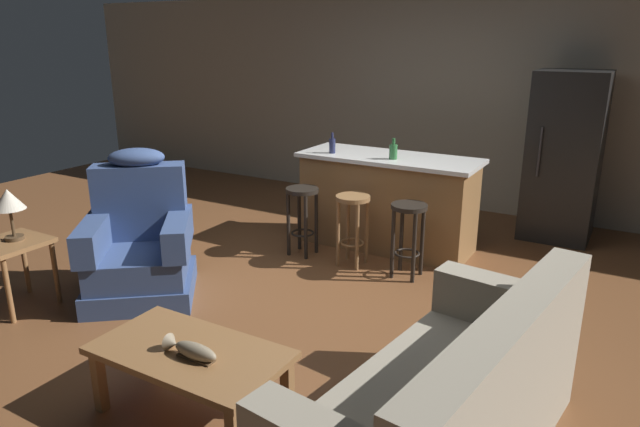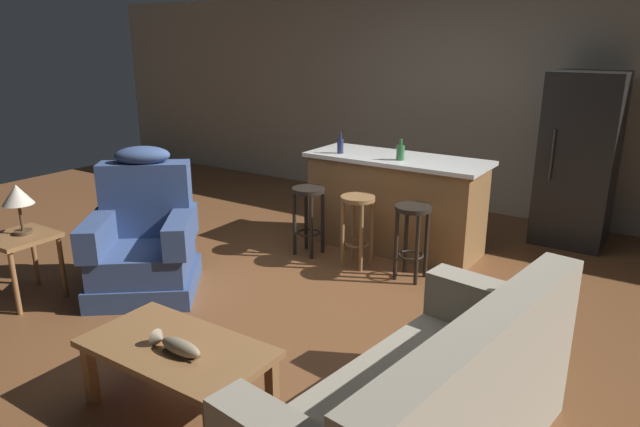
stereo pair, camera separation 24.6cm
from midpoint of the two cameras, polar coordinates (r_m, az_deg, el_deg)
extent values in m
plane|color=brown|center=(4.87, -1.38, -8.07)|extent=(12.00, 12.00, 0.00)
cube|color=#A89E89|center=(7.28, 11.76, 10.78)|extent=(12.00, 0.05, 2.60)
cube|color=olive|center=(3.38, -15.00, -13.31)|extent=(1.10, 0.60, 0.04)
cube|color=olive|center=(3.69, -23.07, -15.19)|extent=(0.06, 0.06, 0.38)
cube|color=olive|center=(3.94, -17.44, -12.35)|extent=(0.06, 0.06, 0.38)
cube|color=olive|center=(3.36, -5.47, -17.11)|extent=(0.06, 0.06, 0.38)
cube|color=#4C3823|center=(3.27, -14.47, -13.82)|extent=(0.22, 0.07, 0.01)
ellipsoid|color=gray|center=(3.25, -14.52, -13.23)|extent=(0.28, 0.09, 0.09)
cone|color=gray|center=(3.36, -16.64, -12.34)|extent=(0.06, 0.10, 0.10)
cube|color=#9E937F|center=(3.04, 9.15, -18.77)|extent=(1.08, 1.99, 0.22)
cube|color=#9E937F|center=(2.72, 15.61, -14.51)|extent=(0.45, 1.91, 0.52)
cube|color=#9E937F|center=(3.58, 16.04, -8.64)|extent=(0.86, 0.31, 0.28)
cube|color=#384C7A|center=(5.06, -18.70, -6.89)|extent=(1.18, 1.18, 0.18)
cube|color=#384C7A|center=(4.98, -18.93, -4.69)|extent=(1.09, 1.09, 0.24)
cube|color=#384C7A|center=(5.12, -18.83, 1.14)|extent=(0.74, 0.66, 0.64)
ellipsoid|color=#384C7A|center=(5.04, -19.25, 5.29)|extent=(0.53, 0.49, 0.16)
cube|color=#384C7A|center=(4.82, -15.42, -1.90)|extent=(0.64, 0.74, 0.26)
cube|color=#384C7A|center=(4.96, -23.00, -2.18)|extent=(0.64, 0.74, 0.26)
cube|color=olive|center=(5.12, -29.69, -2.61)|extent=(0.48, 0.48, 0.04)
cylinder|color=olive|center=(4.96, -29.99, -6.74)|extent=(0.04, 0.04, 0.52)
cylinder|color=olive|center=(5.46, -28.56, -4.40)|extent=(0.04, 0.04, 0.52)
cylinder|color=olive|center=(5.14, -26.19, -5.35)|extent=(0.04, 0.04, 0.52)
cylinder|color=#4C3823|center=(5.13, -29.45, -2.15)|extent=(0.14, 0.14, 0.03)
cylinder|color=#4C3823|center=(5.09, -29.66, -0.82)|extent=(0.02, 0.02, 0.22)
cone|color=beige|center=(5.04, -29.98, 1.23)|extent=(0.24, 0.24, 0.16)
cube|color=olive|center=(5.82, 5.56, 0.97)|extent=(1.71, 0.63, 0.91)
cube|color=silver|center=(5.71, 5.70, 5.55)|extent=(1.80, 0.70, 0.04)
cylinder|color=black|center=(5.53, -3.08, 2.35)|extent=(0.32, 0.32, 0.04)
torus|color=black|center=(5.66, -3.01, -1.96)|extent=(0.23, 0.23, 0.02)
cylinder|color=black|center=(5.60, -4.44, -1.11)|extent=(0.04, 0.04, 0.64)
cylinder|color=black|center=(5.49, -2.72, -1.45)|extent=(0.04, 0.04, 0.64)
cylinder|color=black|center=(5.76, -3.31, -0.57)|extent=(0.04, 0.04, 0.64)
cylinder|color=black|center=(5.65, -1.62, -0.88)|extent=(0.04, 0.04, 0.64)
cylinder|color=olive|center=(5.25, 1.98, 1.56)|extent=(0.32, 0.32, 0.04)
torus|color=olive|center=(5.39, 1.93, -2.94)|extent=(0.23, 0.23, 0.02)
cylinder|color=olive|center=(5.32, 0.48, -2.07)|extent=(0.04, 0.04, 0.64)
cylinder|color=olive|center=(5.23, 2.39, -2.43)|extent=(0.04, 0.04, 0.64)
cylinder|color=olive|center=(5.49, 1.52, -1.47)|extent=(0.04, 0.04, 0.64)
cylinder|color=olive|center=(5.40, 3.38, -1.81)|extent=(0.04, 0.04, 0.64)
cylinder|color=black|center=(5.03, 7.54, 0.69)|extent=(0.32, 0.32, 0.04)
torus|color=black|center=(5.17, 7.35, -3.99)|extent=(0.23, 0.23, 0.02)
cylinder|color=black|center=(5.09, 5.91, -3.10)|extent=(0.04, 0.04, 0.64)
cylinder|color=black|center=(5.01, 7.99, -3.49)|extent=(0.04, 0.04, 0.64)
cylinder|color=black|center=(5.26, 6.82, -2.44)|extent=(0.04, 0.04, 0.64)
cylinder|color=black|center=(5.19, 8.84, -2.80)|extent=(0.04, 0.04, 0.64)
cube|color=black|center=(6.46, 22.23, 5.28)|extent=(0.70, 0.66, 1.76)
cylinder|color=#333338|center=(6.13, 20.04, 5.77)|extent=(0.02, 0.02, 0.50)
cylinder|color=#2D6B38|center=(5.54, 6.07, 6.15)|extent=(0.08, 0.08, 0.14)
cylinder|color=#2D6B38|center=(5.52, 6.11, 7.18)|extent=(0.03, 0.03, 0.06)
cylinder|color=#23284C|center=(5.80, 0.02, 6.77)|extent=(0.06, 0.06, 0.15)
cylinder|color=#23284C|center=(5.78, 0.02, 7.79)|extent=(0.02, 0.02, 0.06)
camera|label=1|loc=(0.12, -91.57, -0.49)|focal=32.00mm
camera|label=2|loc=(0.12, 88.43, 0.49)|focal=32.00mm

